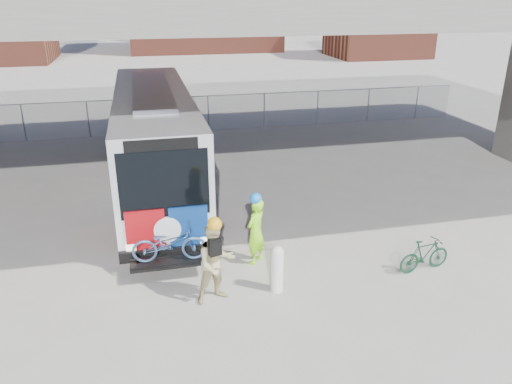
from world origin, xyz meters
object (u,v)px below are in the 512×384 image
object	(u,v)px
cyclist_tan	(216,262)
bus	(154,132)
bike_parked	(425,255)
cyclist_hivis	(256,230)
bollard	(277,267)

from	to	relation	value
cyclist_tan	bus	bearing A→B (deg)	81.67
bus	bike_parked	world-z (taller)	bus
bus	cyclist_tan	distance (m)	7.96
cyclist_hivis	bike_parked	distance (m)	4.44
bus	bollard	size ratio (longest dim) A/B	10.78
bus	cyclist_hivis	size ratio (longest dim) A/B	6.42
bollard	bike_parked	bearing A→B (deg)	0.44
bus	cyclist_tan	size ratio (longest dim) A/B	6.05
bus	bike_parked	bearing A→B (deg)	-50.19
bollard	cyclist_tan	world-z (taller)	cyclist_tan
bike_parked	cyclist_hivis	bearing A→B (deg)	63.39
bus	bike_parked	distance (m)	10.20
cyclist_tan	bike_parked	xyz separation A→B (m)	(5.46, 0.09, -0.56)
bollard	bike_parked	xyz separation A→B (m)	(3.98, 0.03, -0.19)
bollard	cyclist_hivis	distance (m)	1.50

